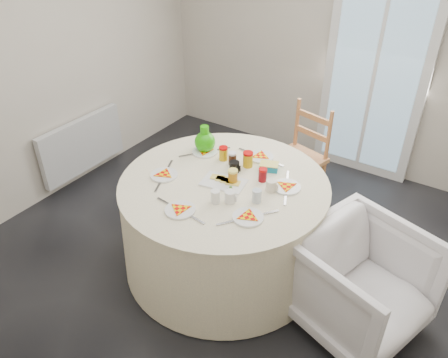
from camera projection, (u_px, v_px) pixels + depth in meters
The scene contains 14 objects.
floor at pixel (232, 257), 3.63m from camera, with size 4.00×4.00×0.00m, color black.
wall_back at pixel (341, 42), 4.31m from camera, with size 4.00×0.02×2.60m, color #BCB5A3.
wall_left at pixel (42, 61), 3.84m from camera, with size 0.02×4.00×2.60m, color #BCB5A3.
glass_door at pixel (375, 76), 4.23m from camera, with size 1.00×0.08×2.10m, color silver.
radiator at pixel (83, 145), 4.45m from camera, with size 0.07×1.00×0.55m, color silver.
table at pixel (224, 224), 3.40m from camera, with size 1.59×1.59×0.80m, color #FCEEBA.
wooden_chair at pixel (298, 158), 4.05m from camera, with size 0.43×0.41×0.97m, color tan, non-canonical shape.
armchair at pixel (361, 281), 2.89m from camera, with size 0.79×0.74×0.81m, color silver.
place_settings at pixel (224, 182), 3.18m from camera, with size 1.11×1.11×0.02m, color white, non-canonical shape.
jar_cluster at pixel (241, 164), 3.30m from camera, with size 0.46×0.23×0.13m, color #994D1F, non-canonical shape.
butter_tub at pixel (269, 169), 3.31m from camera, with size 0.14×0.10×0.06m, color #117998.
green_pitcher at pixel (205, 141), 3.50m from camera, with size 0.17×0.17×0.22m, color #23A507, non-canonical shape.
cheese_platter at pixel (224, 184), 3.16m from camera, with size 0.31×0.20×0.04m, color white, non-canonical shape.
mugs_glasses at pixel (247, 183), 3.11m from camera, with size 0.57×0.57×0.10m, color #9F9496, non-canonical shape.
Camera 1 is at (1.41, -2.27, 2.54)m, focal length 35.00 mm.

